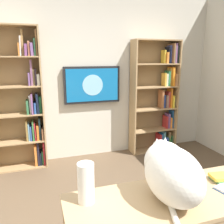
{
  "coord_description": "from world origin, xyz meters",
  "views": [
    {
      "loc": [
        0.81,
        1.57,
        1.69
      ],
      "look_at": [
        -0.05,
        -1.1,
        1.01
      ],
      "focal_mm": 37.4,
      "sensor_mm": 36.0,
      "label": 1
    }
  ],
  "objects_px": {
    "bookshelf_left": "(159,98)",
    "cat": "(171,171)",
    "bookshelf_right": "(22,103)",
    "wall_mounted_tv": "(92,85)",
    "coffee_mug": "(192,176)",
    "desk_book_stack": "(223,177)",
    "paper_towel_roll": "(86,183)",
    "desk": "(182,212)"
  },
  "relations": [
    {
      "from": "bookshelf_left",
      "to": "cat",
      "type": "height_order",
      "value": "bookshelf_left"
    },
    {
      "from": "bookshelf_right",
      "to": "wall_mounted_tv",
      "type": "relative_size",
      "value": 2.28
    },
    {
      "from": "cat",
      "to": "coffee_mug",
      "type": "relative_size",
      "value": 6.61
    },
    {
      "from": "bookshelf_left",
      "to": "desk_book_stack",
      "type": "relative_size",
      "value": 9.42
    },
    {
      "from": "coffee_mug",
      "to": "desk_book_stack",
      "type": "xyz_separation_m",
      "value": [
        -0.25,
        0.05,
        -0.03
      ]
    },
    {
      "from": "bookshelf_right",
      "to": "paper_towel_roll",
      "type": "bearing_deg",
      "value": 102.04
    },
    {
      "from": "bookshelf_right",
      "to": "desk",
      "type": "bearing_deg",
      "value": 114.94
    },
    {
      "from": "paper_towel_roll",
      "to": "desk_book_stack",
      "type": "distance_m",
      "value": 1.08
    },
    {
      "from": "desk",
      "to": "cat",
      "type": "xyz_separation_m",
      "value": [
        0.1,
        -0.02,
        0.32
      ]
    },
    {
      "from": "wall_mounted_tv",
      "to": "cat",
      "type": "bearing_deg",
      "value": 88.72
    },
    {
      "from": "bookshelf_left",
      "to": "bookshelf_right",
      "type": "distance_m",
      "value": 2.27
    },
    {
      "from": "bookshelf_right",
      "to": "desk_book_stack",
      "type": "xyz_separation_m",
      "value": [
        -1.56,
        2.34,
        -0.25
      ]
    },
    {
      "from": "wall_mounted_tv",
      "to": "paper_towel_roll",
      "type": "height_order",
      "value": "wall_mounted_tv"
    },
    {
      "from": "cat",
      "to": "paper_towel_roll",
      "type": "bearing_deg",
      "value": -13.73
    },
    {
      "from": "bookshelf_left",
      "to": "desk_book_stack",
      "type": "xyz_separation_m",
      "value": [
        0.71,
        2.33,
        -0.21
      ]
    },
    {
      "from": "wall_mounted_tv",
      "to": "coffee_mug",
      "type": "height_order",
      "value": "wall_mounted_tv"
    },
    {
      "from": "coffee_mug",
      "to": "desk_book_stack",
      "type": "height_order",
      "value": "coffee_mug"
    },
    {
      "from": "desk_book_stack",
      "to": "bookshelf_left",
      "type": "bearing_deg",
      "value": -106.92
    },
    {
      "from": "wall_mounted_tv",
      "to": "bookshelf_right",
      "type": "bearing_deg",
      "value": 4.28
    },
    {
      "from": "desk",
      "to": "coffee_mug",
      "type": "distance_m",
      "value": 0.28
    },
    {
      "from": "paper_towel_roll",
      "to": "bookshelf_left",
      "type": "bearing_deg",
      "value": -128.08
    },
    {
      "from": "bookshelf_left",
      "to": "desk",
      "type": "distance_m",
      "value": 2.71
    },
    {
      "from": "desk_book_stack",
      "to": "desk",
      "type": "bearing_deg",
      "value": 12.87
    },
    {
      "from": "cat",
      "to": "paper_towel_roll",
      "type": "distance_m",
      "value": 0.56
    },
    {
      "from": "desk",
      "to": "cat",
      "type": "bearing_deg",
      "value": -10.92
    },
    {
      "from": "desk",
      "to": "bookshelf_left",
      "type": "bearing_deg",
      "value": -115.12
    },
    {
      "from": "paper_towel_roll",
      "to": "cat",
      "type": "bearing_deg",
      "value": 166.27
    },
    {
      "from": "bookshelf_left",
      "to": "desk_book_stack",
      "type": "bearing_deg",
      "value": 73.08
    },
    {
      "from": "wall_mounted_tv",
      "to": "bookshelf_left",
      "type": "bearing_deg",
      "value": 175.92
    },
    {
      "from": "desk",
      "to": "desk_book_stack",
      "type": "xyz_separation_m",
      "value": [
        -0.43,
        -0.1,
        0.14
      ]
    },
    {
      "from": "desk_book_stack",
      "to": "wall_mounted_tv",
      "type": "bearing_deg",
      "value": -78.89
    },
    {
      "from": "paper_towel_roll",
      "to": "coffee_mug",
      "type": "height_order",
      "value": "paper_towel_roll"
    },
    {
      "from": "bookshelf_right",
      "to": "desk_book_stack",
      "type": "bearing_deg",
      "value": 123.78
    },
    {
      "from": "bookshelf_right",
      "to": "desk",
      "type": "relative_size",
      "value": 1.31
    },
    {
      "from": "bookshelf_left",
      "to": "cat",
      "type": "distance_m",
      "value": 2.71
    },
    {
      "from": "bookshelf_right",
      "to": "paper_towel_roll",
      "type": "height_order",
      "value": "bookshelf_right"
    },
    {
      "from": "coffee_mug",
      "to": "desk_book_stack",
      "type": "bearing_deg",
      "value": 168.0
    },
    {
      "from": "cat",
      "to": "desk_book_stack",
      "type": "height_order",
      "value": "cat"
    },
    {
      "from": "cat",
      "to": "wall_mounted_tv",
      "type": "bearing_deg",
      "value": -91.28
    },
    {
      "from": "bookshelf_right",
      "to": "desk_book_stack",
      "type": "relative_size",
      "value": 10.16
    },
    {
      "from": "bookshelf_left",
      "to": "desk",
      "type": "height_order",
      "value": "bookshelf_left"
    },
    {
      "from": "wall_mounted_tv",
      "to": "desk_book_stack",
      "type": "xyz_separation_m",
      "value": [
        -0.47,
        2.42,
        -0.47
      ]
    }
  ]
}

